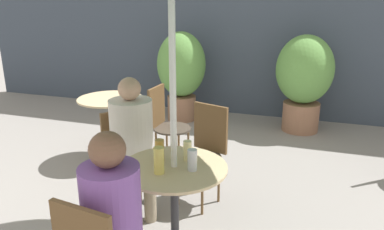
% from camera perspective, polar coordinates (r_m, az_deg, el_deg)
% --- Properties ---
extents(storefront_wall, '(10.00, 0.06, 3.00)m').
position_cam_1_polar(storefront_wall, '(6.07, 9.06, 13.84)').
color(storefront_wall, '#3D4756').
rests_on(storefront_wall, ground_plane).
extents(cafe_table_near, '(0.74, 0.74, 0.75)m').
position_cam_1_polar(cafe_table_near, '(2.70, -2.69, -11.91)').
color(cafe_table_near, '#2D2D33').
rests_on(cafe_table_near, ground_plane).
extents(cafe_table_far, '(0.75, 0.75, 0.75)m').
position_cam_1_polar(cafe_table_far, '(4.48, -12.19, -0.05)').
color(cafe_table_far, '#2D2D33').
rests_on(cafe_table_far, ground_plane).
extents(bistro_chair_0, '(0.48, 0.48, 0.93)m').
position_cam_1_polar(bistro_chair_0, '(3.35, -9.98, -5.69)').
color(bistro_chair_0, '#42382D').
rests_on(bistro_chair_0, ground_plane).
extents(bistro_chair_3, '(0.44, 0.46, 0.93)m').
position_cam_1_polar(bistro_chair_3, '(3.47, 1.96, -4.59)').
color(bistro_chair_3, '#42382D').
rests_on(bistro_chair_3, ground_plane).
extents(bistro_chair_4, '(0.43, 0.42, 0.93)m').
position_cam_1_polar(bistro_chair_4, '(4.19, -4.25, -0.68)').
color(bistro_chair_4, '#42382D').
rests_on(bistro_chair_4, ground_plane).
extents(seated_person_0, '(0.45, 0.45, 1.26)m').
position_cam_1_polar(seated_person_0, '(3.15, -9.02, -3.51)').
color(seated_person_0, gray).
rests_on(seated_person_0, ground_plane).
extents(seated_person_1, '(0.32, 0.35, 1.23)m').
position_cam_1_polar(seated_person_1, '(2.12, -11.81, -14.92)').
color(seated_person_1, gray).
rests_on(seated_person_1, ground_plane).
extents(beer_glass_0, '(0.06, 0.06, 0.14)m').
position_cam_1_polar(beer_glass_0, '(2.66, -0.69, -5.43)').
color(beer_glass_0, beige).
rests_on(beer_glass_0, cafe_table_near).
extents(beer_glass_1, '(0.07, 0.07, 0.16)m').
position_cam_1_polar(beer_glass_1, '(2.65, -5.05, -5.40)').
color(beer_glass_1, '#B28433').
rests_on(beer_glass_1, cafe_table_near).
extents(beer_glass_2, '(0.07, 0.07, 0.18)m').
position_cam_1_polar(beer_glass_2, '(2.47, -5.06, -6.90)').
color(beer_glass_2, '#DBC65B').
rests_on(beer_glass_2, cafe_table_near).
extents(beer_glass_3, '(0.07, 0.07, 0.15)m').
position_cam_1_polar(beer_glass_3, '(2.51, 0.05, -6.87)').
color(beer_glass_3, silver).
rests_on(beer_glass_3, cafe_table_near).
extents(potted_plant_0, '(0.75, 0.75, 1.38)m').
position_cam_1_polar(potted_plant_0, '(5.80, -1.62, 6.90)').
color(potted_plant_0, '#93664C').
rests_on(potted_plant_0, ground_plane).
extents(potted_plant_1, '(0.80, 0.80, 1.38)m').
position_cam_1_polar(potted_plant_1, '(5.52, 16.71, 5.57)').
color(potted_plant_1, '#93664C').
rests_on(potted_plant_1, ground_plane).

